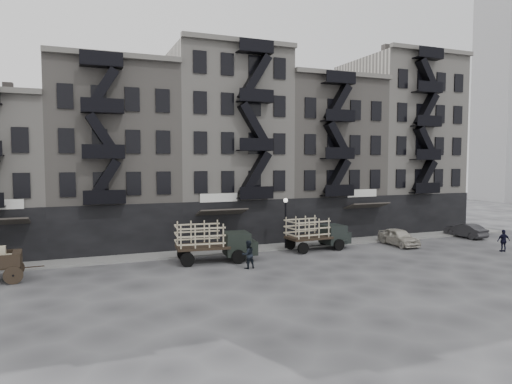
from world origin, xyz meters
name	(u,v)px	position (x,y,z in m)	size (l,w,h in m)	color
ground	(264,259)	(0.00, 0.00, 0.00)	(140.00, 140.00, 0.00)	#38383A
sidewalk	(246,249)	(0.00, 3.75, 0.07)	(55.00, 2.50, 0.15)	slate
building_midwest	(112,159)	(-10.00, 9.83, 7.50)	(10.00, 11.35, 16.20)	slate
building_center	(224,148)	(0.00, 9.82, 8.50)	(10.00, 11.35, 18.20)	#A39E96
building_mideast	(317,159)	(10.00, 9.83, 7.50)	(10.00, 11.35, 16.20)	slate
building_east	(398,145)	(20.00, 9.82, 9.00)	(10.00, 11.35, 19.20)	#A39E96
lamp_post	(286,216)	(3.00, 2.60, 2.78)	(0.36, 0.36, 4.28)	black
distant_tower	(508,13)	(60.00, 30.00, 33.76)	(8.00, 8.00, 66.00)	gray
stake_truck_west	(214,239)	(-3.76, 0.54, 1.67)	(6.02, 2.93, 2.92)	black
stake_truck_east	(317,231)	(5.40, 1.68, 1.57)	(5.59, 2.57, 2.74)	black
car_east	(399,237)	(13.00, 0.77, 0.74)	(1.74, 4.32, 1.47)	#B2ADA0
car_far	(466,230)	(21.64, 1.71, 0.67)	(1.43, 4.09, 1.35)	#262528
pedestrian_mid	(248,255)	(-2.16, -2.31, 0.96)	(0.94, 0.73, 1.93)	black
policeman	(504,241)	(19.03, -4.62, 0.90)	(1.05, 0.44, 1.80)	black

